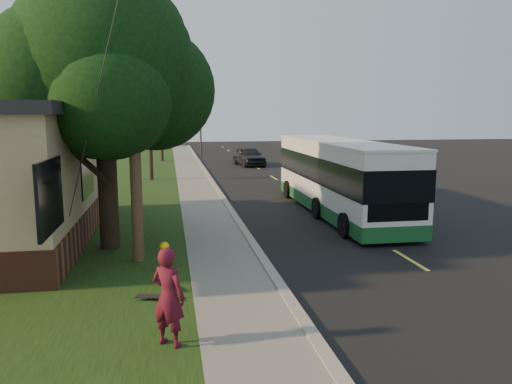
% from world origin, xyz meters
% --- Properties ---
extents(ground, '(120.00, 120.00, 0.00)m').
position_xyz_m(ground, '(0.00, 0.00, 0.00)').
color(ground, black).
rests_on(ground, ground).
extents(road, '(8.00, 80.00, 0.01)m').
position_xyz_m(road, '(4.00, 10.00, 0.01)').
color(road, black).
rests_on(road, ground).
extents(curb, '(0.25, 80.00, 0.12)m').
position_xyz_m(curb, '(0.00, 10.00, 0.06)').
color(curb, gray).
rests_on(curb, ground).
extents(sidewalk, '(2.00, 80.00, 0.08)m').
position_xyz_m(sidewalk, '(-1.00, 10.00, 0.04)').
color(sidewalk, slate).
rests_on(sidewalk, ground).
extents(grass_verge, '(5.00, 80.00, 0.07)m').
position_xyz_m(grass_verge, '(-4.50, 10.00, 0.04)').
color(grass_verge, black).
rests_on(grass_verge, ground).
extents(fire_hydrant, '(0.32, 0.32, 0.74)m').
position_xyz_m(fire_hydrant, '(-2.60, 0.00, 0.43)').
color(fire_hydrant, yellow).
rests_on(fire_hydrant, grass_verge).
extents(utility_pole, '(2.86, 3.21, 9.07)m').
position_xyz_m(utility_pole, '(-3.31, 0.99, 4.63)').
color(utility_pole, '#473321').
rests_on(utility_pole, ground).
extents(leafy_tree, '(6.30, 6.00, 7.80)m').
position_xyz_m(leafy_tree, '(-4.17, 2.65, 5.17)').
color(leafy_tree, black).
rests_on(leafy_tree, grass_verge).
extents(bare_tree_near, '(1.38, 1.21, 4.31)m').
position_xyz_m(bare_tree_near, '(-3.50, 18.00, 2.15)').
color(bare_tree_near, black).
rests_on(bare_tree_near, grass_verge).
extents(bare_tree_far, '(1.38, 1.21, 4.03)m').
position_xyz_m(bare_tree_far, '(-3.00, 30.00, 2.00)').
color(bare_tree_far, black).
rests_on(bare_tree_far, grass_verge).
extents(traffic_signal, '(0.18, 0.22, 5.50)m').
position_xyz_m(traffic_signal, '(0.50, 34.00, 3.16)').
color(traffic_signal, '#2D2D30').
rests_on(traffic_signal, ground).
extents(transit_bus, '(2.48, 10.78, 2.92)m').
position_xyz_m(transit_bus, '(4.22, 6.60, 1.56)').
color(transit_bus, silver).
rests_on(transit_bus, ground).
extents(skateboarder, '(0.75, 0.70, 1.71)m').
position_xyz_m(skateboarder, '(-2.50, -4.15, 0.93)').
color(skateboarder, '#4F0F1F').
rests_on(skateboarder, grass_verge).
extents(skateboard_main, '(0.55, 0.85, 0.08)m').
position_xyz_m(skateboard_main, '(-2.50, -1.28, 0.13)').
color(skateboard_main, black).
rests_on(skateboard_main, grass_verge).
extents(skateboard_spare, '(0.90, 0.40, 0.08)m').
position_xyz_m(skateboard_spare, '(-2.77, -1.98, 0.13)').
color(skateboard_spare, black).
rests_on(skateboard_spare, grass_verge).
extents(distant_car, '(2.31, 4.53, 1.48)m').
position_xyz_m(distant_car, '(3.67, 25.78, 0.74)').
color(distant_car, black).
rests_on(distant_car, ground).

